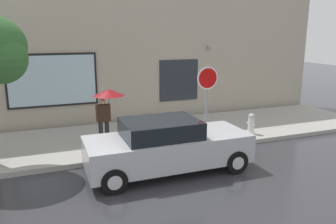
{
  "coord_description": "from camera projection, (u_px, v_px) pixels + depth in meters",
  "views": [
    {
      "loc": [
        -2.53,
        -8.06,
        3.73
      ],
      "look_at": [
        1.24,
        1.8,
        1.2
      ],
      "focal_mm": 35.39,
      "sensor_mm": 36.0,
      "label": 1
    }
  ],
  "objects": [
    {
      "name": "building_facade",
      "position": [
        106.0,
        39.0,
        13.24
      ],
      "size": [
        20.0,
        0.67,
        7.0
      ],
      "color": "#B2A893",
      "rests_on": "ground"
    },
    {
      "name": "pedestrian_with_umbrella",
      "position": [
        107.0,
        100.0,
        10.68
      ],
      "size": [
        1.01,
        1.01,
        1.82
      ],
      "color": "black",
      "rests_on": "sidewalk"
    },
    {
      "name": "sidewalk",
      "position": [
        123.0,
        138.0,
        11.77
      ],
      "size": [
        20.0,
        4.0,
        0.15
      ],
      "primitive_type": "cube",
      "color": "#A3A099",
      "rests_on": "ground"
    },
    {
      "name": "fire_hydrant",
      "position": [
        251.0,
        124.0,
        11.99
      ],
      "size": [
        0.3,
        0.44,
        0.76
      ],
      "color": "white",
      "rests_on": "sidewalk"
    },
    {
      "name": "stop_sign",
      "position": [
        207.0,
        89.0,
        11.05
      ],
      "size": [
        0.76,
        0.1,
        2.5
      ],
      "color": "gray",
      "rests_on": "sidewalk"
    },
    {
      "name": "ground_plane",
      "position": [
        149.0,
        173.0,
        9.07
      ],
      "size": [
        60.0,
        60.0,
        0.0
      ],
      "primitive_type": "plane",
      "color": "#333338"
    },
    {
      "name": "parked_car",
      "position": [
        167.0,
        146.0,
        9.0
      ],
      "size": [
        4.45,
        1.81,
        1.48
      ],
      "color": "#B7BABF",
      "rests_on": "ground"
    }
  ]
}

